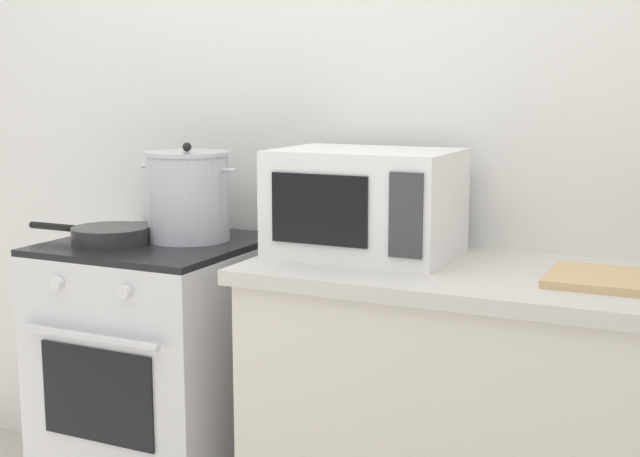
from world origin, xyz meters
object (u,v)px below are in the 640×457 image
stove (160,383)px  microwave (366,203)px  stock_pot (188,196)px  frying_pan (109,235)px  cutting_board (624,281)px

stove → microwave: 0.91m
stove → stock_pot: (0.08, 0.07, 0.60)m
stove → stock_pot: bearing=38.7°
stock_pot → microwave: stock_pot is taller
stove → frying_pan: bearing=-142.0°
microwave → stock_pot: bearing=-178.6°
stove → microwave: microwave is taller
frying_pan → stock_pot: bearing=38.3°
microwave → cutting_board: microwave is taller
frying_pan → microwave: microwave is taller
cutting_board → frying_pan: bearing=-176.6°
stove → cutting_board: size_ratio=2.56×
stove → frying_pan: frying_pan is taller
stock_pot → cutting_board: (1.30, -0.06, -0.13)m
stock_pot → frying_pan: size_ratio=0.79×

